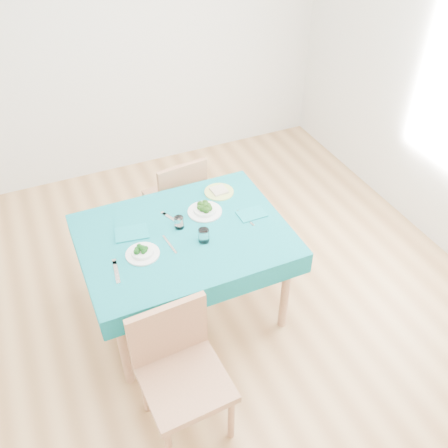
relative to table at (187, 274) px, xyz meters
name	(u,v)px	position (x,y,z in m)	size (l,w,h in m)	color
room_shell	(224,159)	(0.24, -0.12, 0.97)	(4.02, 4.52, 2.73)	#A17243
table	(187,274)	(0.00, 0.00, 0.00)	(1.36, 1.04, 0.76)	#09636B
chair_near	(184,366)	(-0.33, -0.85, 0.21)	(0.47, 0.51, 1.17)	#9A6948
chair_far	(174,189)	(0.21, 0.83, 0.14)	(0.41, 0.45, 1.03)	#9A6948
bowl_near	(142,251)	(-0.31, -0.08, 0.41)	(0.22, 0.22, 0.07)	white
bowl_far	(205,208)	(0.21, 0.15, 0.42)	(0.24, 0.24, 0.07)	white
fork_near	(116,272)	(-0.50, -0.17, 0.38)	(0.03, 0.20, 0.00)	silver
knife_near	(170,244)	(-0.12, -0.06, 0.38)	(0.02, 0.20, 0.00)	silver
fork_far	(172,219)	(-0.02, 0.18, 0.38)	(0.02, 0.18, 0.00)	silver
knife_far	(246,218)	(0.45, -0.02, 0.38)	(0.02, 0.20, 0.00)	silver
napkin_near	(132,233)	(-0.32, 0.14, 0.39)	(0.22, 0.15, 0.01)	#0E6F76
napkin_far	(252,214)	(0.50, 0.00, 0.38)	(0.19, 0.13, 0.01)	#0E6F76
tumbler_center	(179,222)	(0.00, 0.07, 0.42)	(0.07, 0.07, 0.08)	white
tumbler_side	(204,236)	(0.10, -0.12, 0.43)	(0.07, 0.07, 0.09)	white
side_plate	(219,192)	(0.40, 0.33, 0.38)	(0.22, 0.22, 0.01)	#BCCD64
bread_slice	(219,190)	(0.40, 0.33, 0.40)	(0.11, 0.11, 0.02)	beige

